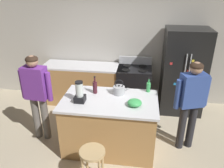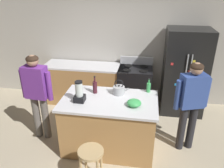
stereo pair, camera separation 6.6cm
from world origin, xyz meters
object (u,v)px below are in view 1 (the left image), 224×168
at_px(person_by_sink_right, 191,99).
at_px(tea_kettle, 119,90).
at_px(kitchen_island, 110,124).
at_px(bar_stool, 93,159).
at_px(bottle_wine, 95,87).
at_px(blender_appliance, 80,93).
at_px(stove_range, 134,87).
at_px(bottle_soda, 148,87).
at_px(mixing_bowl, 135,103).
at_px(refrigerator, 183,72).
at_px(person_by_island_left, 37,91).

distance_m(person_by_sink_right, tea_kettle, 1.20).
xyz_separation_m(kitchen_island, bar_stool, (-0.11, -0.87, 0.01)).
bearing_deg(bottle_wine, blender_appliance, -118.08).
xyz_separation_m(stove_range, blender_appliance, (-0.80, -1.65, 0.62)).
bearing_deg(bottle_soda, kitchen_island, -148.00).
bearing_deg(mixing_bowl, bottle_wine, 154.34).
bearing_deg(bottle_soda, tea_kettle, -162.64).
bearing_deg(blender_appliance, tea_kettle, 31.30).
height_order(kitchen_island, refrigerator, refrigerator).
xyz_separation_m(person_by_sink_right, bottle_soda, (-0.70, 0.21, 0.07)).
xyz_separation_m(kitchen_island, refrigerator, (1.40, 1.50, 0.46)).
bearing_deg(stove_range, person_by_sink_right, -53.40).
bearing_deg(blender_appliance, person_by_island_left, 166.03).
xyz_separation_m(person_by_island_left, blender_appliance, (0.84, -0.21, 0.12)).
bearing_deg(person_by_sink_right, refrigerator, 87.16).
distance_m(mixing_bowl, tea_kettle, 0.47).
xyz_separation_m(person_by_island_left, bottle_wine, (1.02, 0.12, 0.09)).
relative_size(stove_range, person_by_island_left, 0.70).
height_order(bar_stool, mixing_bowl, mixing_bowl).
distance_m(bar_stool, mixing_bowl, 1.05).
bearing_deg(bar_stool, person_by_sink_right, 36.31).
distance_m(kitchen_island, person_by_island_left, 1.40).
height_order(kitchen_island, mixing_bowl, mixing_bowl).
xyz_separation_m(bar_stool, blender_appliance, (-0.36, 0.75, 0.61)).
xyz_separation_m(refrigerator, tea_kettle, (-1.27, -1.26, 0.10)).
relative_size(person_by_sink_right, tea_kettle, 5.87).
bearing_deg(bar_stool, mixing_bowl, 54.74).
xyz_separation_m(person_by_sink_right, tea_kettle, (-1.20, 0.05, 0.06)).
bearing_deg(blender_appliance, bottle_wine, 61.92).
distance_m(blender_appliance, bottle_wine, 0.38).
height_order(stove_range, bottle_wine, bottle_wine).
height_order(bar_stool, bottle_wine, bottle_wine).
xyz_separation_m(mixing_bowl, tea_kettle, (-0.29, 0.37, 0.03)).
bearing_deg(person_by_island_left, bottle_soda, 9.03).
xyz_separation_m(blender_appliance, bottle_wine, (0.18, 0.33, -0.03)).
bearing_deg(refrigerator, tea_kettle, -135.10).
distance_m(kitchen_island, person_by_sink_right, 1.43).
distance_m(kitchen_island, stove_range, 1.56).
relative_size(blender_appliance, tea_kettle, 1.29).
distance_m(kitchen_island, blender_appliance, 0.79).
height_order(stove_range, tea_kettle, tea_kettle).
relative_size(bar_stool, bottle_soda, 2.46).
height_order(person_by_sink_right, blender_appliance, person_by_sink_right).
distance_m(stove_range, bar_stool, 2.44).
height_order(mixing_bowl, tea_kettle, tea_kettle).
distance_m(stove_range, person_by_island_left, 2.24).
bearing_deg(bottle_soda, person_by_island_left, -170.97).
distance_m(kitchen_island, tea_kettle, 0.62).
distance_m(stove_range, bottle_wine, 1.57).
bearing_deg(person_by_sink_right, tea_kettle, 177.56).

